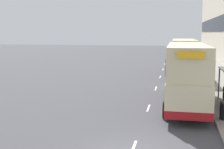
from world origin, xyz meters
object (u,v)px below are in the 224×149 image
double_decker_bus_near (186,74)px  double_decker_bus_ahead (184,57)px  litter_bin (224,110)px  car_0 (178,49)px  car_1 (177,53)px

double_decker_bus_near → double_decker_bus_ahead: 14.40m
double_decker_bus_ahead → litter_bin: (1.96, -17.96, -1.62)m
double_decker_bus_ahead → car_0: size_ratio=2.46×
double_decker_bus_near → car_1: double_decker_bus_near is taller
car_1 → litter_bin: 48.50m
double_decker_bus_ahead → litter_bin: 18.13m
double_decker_bus_ahead → car_1: (-0.61, 30.48, -1.39)m
double_decker_bus_ahead → car_0: 44.86m
car_1 → double_decker_bus_near: bearing=-89.4°
double_decker_bus_ahead → litter_bin: size_ratio=10.62×
double_decker_bus_near → litter_bin: size_ratio=10.58×
double_decker_bus_near → car_0: 59.26m
car_1 → car_0: bearing=89.0°
car_0 → litter_bin: 62.84m
double_decker_bus_near → double_decker_bus_ahead: (0.11, 14.40, 0.00)m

